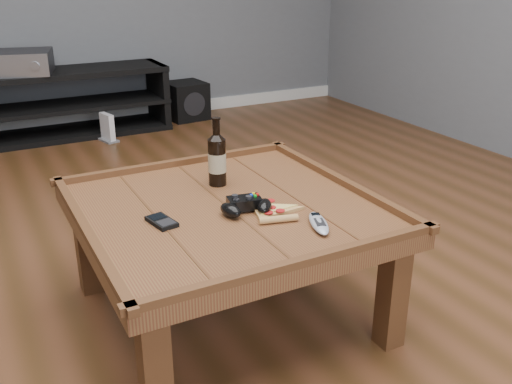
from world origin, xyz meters
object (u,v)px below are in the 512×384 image
pizza_slice (273,211)px  remote_control (319,223)px  smartphone (162,221)px  av_receiver (18,62)px  coffee_table (227,221)px  beer_bottle (217,158)px  game_controller (246,206)px  subwoofer (186,101)px  media_console (74,103)px  game_console (108,129)px

pizza_slice → remote_control: same height
smartphone → av_receiver: av_receiver is taller
coffee_table → beer_bottle: 0.27m
beer_bottle → game_controller: 0.30m
coffee_table → pizza_slice: same height
av_receiver → pizza_slice: bearing=-65.8°
pizza_slice → remote_control: 0.18m
pizza_slice → subwoofer: (0.81, 2.93, -0.30)m
pizza_slice → remote_control: (0.08, -0.16, 0.00)m
media_console → beer_bottle: beer_bottle is taller
media_console → game_controller: (0.03, -2.83, 0.23)m
coffee_table → media_console: media_console is taller
coffee_table → remote_control: (0.19, -0.29, 0.07)m
remote_control → game_controller: bearing=147.5°
coffee_table → subwoofer: coffee_table is taller
smartphone → pizza_slice: bearing=-26.3°
beer_bottle → remote_control: bearing=-74.9°
coffee_table → remote_control: bearing=-56.8°
pizza_slice → remote_control: bearing=-48.7°
game_controller → game_console: bearing=98.1°
coffee_table → game_console: size_ratio=4.95×
pizza_slice → game_console: (0.06, 2.59, -0.36)m
media_console → beer_bottle: 2.57m
game_controller → av_receiver: (-0.39, 2.83, 0.10)m
remote_control → game_console: 2.77m
media_console → smartphone: size_ratio=10.99×
coffee_table → beer_bottle: bearing=74.1°
remote_control → av_receiver: bearing=120.6°
game_controller → subwoofer: 3.03m
pizza_slice → game_console: pizza_slice is taller
beer_bottle → av_receiver: beer_bottle is taller
remote_control → coffee_table: bearing=143.7°
beer_bottle → game_console: 2.30m
beer_bottle → game_controller: size_ratio=1.33×
smartphone → subwoofer: smartphone is taller
game_controller → smartphone: game_controller is taller
media_console → game_console: media_console is taller
remote_control → av_receiver: 3.09m
media_console → subwoofer: media_console is taller
media_console → subwoofer: 0.93m
media_console → beer_bottle: size_ratio=5.31×
pizza_slice → av_receiver: 2.92m
remote_control → subwoofer: size_ratio=0.54×
beer_bottle → pizza_slice: size_ratio=1.00×
beer_bottle → subwoofer: size_ratio=0.79×
coffee_table → remote_control: 0.36m
media_console → remote_control: 3.06m
game_controller → remote_control: game_controller is taller
media_console → smartphone: 2.80m
game_console → subwoofer: bearing=10.3°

